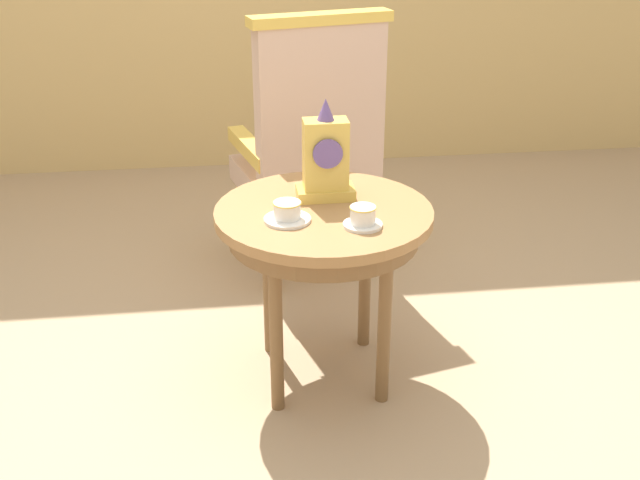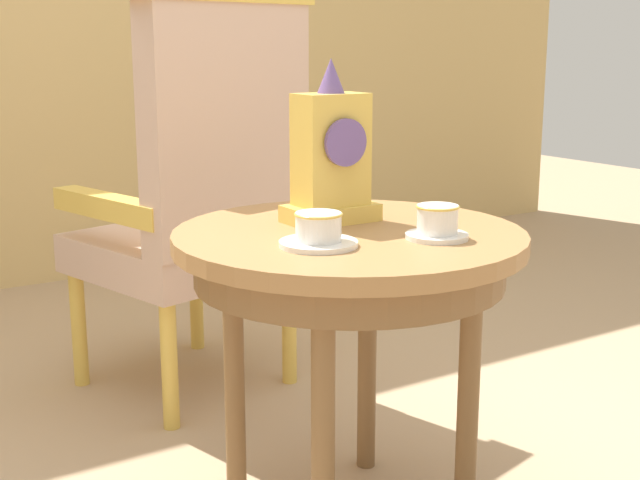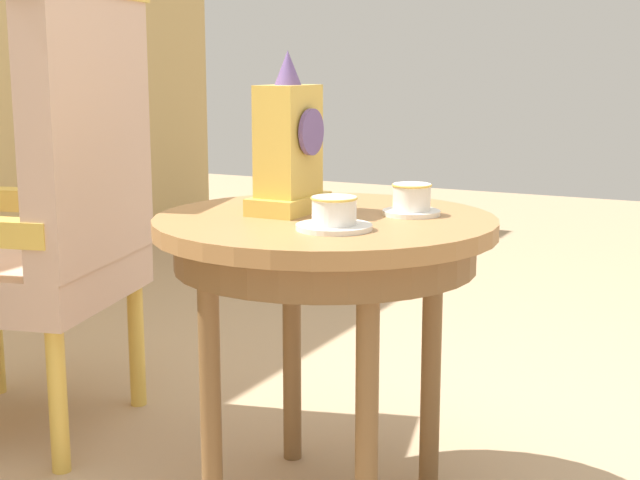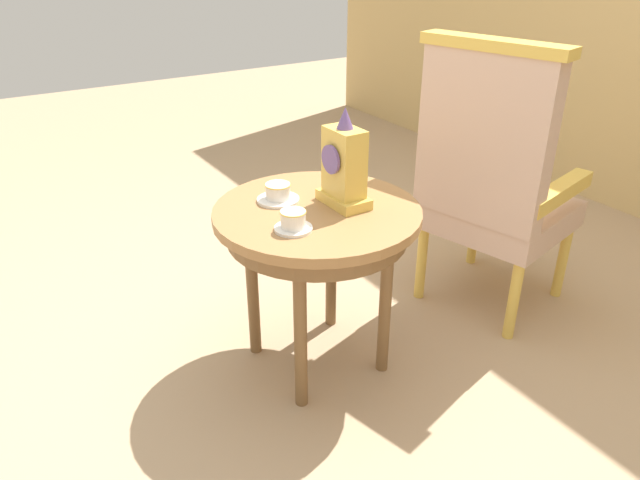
# 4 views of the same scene
# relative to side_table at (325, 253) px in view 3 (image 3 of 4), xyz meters

# --- Properties ---
(side_table) EXTENTS (0.71, 0.71, 0.64)m
(side_table) POSITION_rel_side_table_xyz_m (0.00, 0.00, 0.00)
(side_table) COLOR #9E7042
(side_table) RESTS_ON ground
(teacup_left) EXTENTS (0.15, 0.15, 0.06)m
(teacup_left) POSITION_rel_side_table_xyz_m (-0.12, -0.08, 0.10)
(teacup_left) COLOR white
(teacup_left) RESTS_ON side_table
(teacup_right) EXTENTS (0.12, 0.12, 0.07)m
(teacup_right) POSITION_rel_side_table_xyz_m (0.10, -0.15, 0.11)
(teacup_right) COLOR white
(teacup_right) RESTS_ON side_table
(mantel_clock) EXTENTS (0.19, 0.11, 0.34)m
(mantel_clock) POSITION_rel_side_table_xyz_m (0.02, 0.09, 0.21)
(mantel_clock) COLOR gold
(mantel_clock) RESTS_ON side_table
(armchair) EXTENTS (0.65, 0.64, 1.14)m
(armchair) POSITION_rel_side_table_xyz_m (0.05, 0.79, 0.03)
(armchair) COLOR #CCA893
(armchair) RESTS_ON ground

